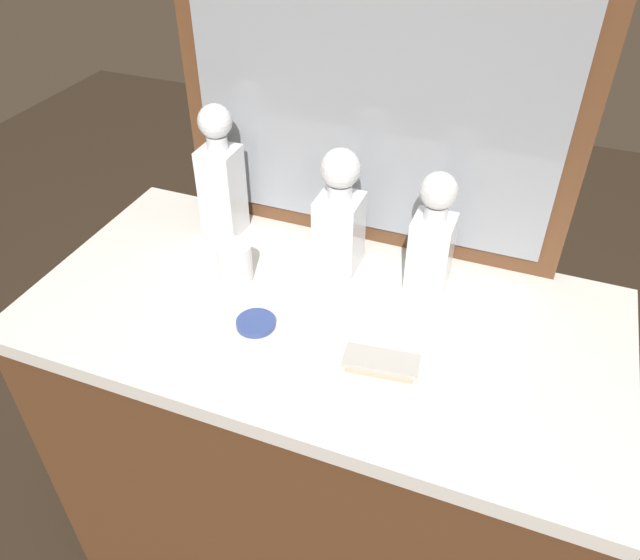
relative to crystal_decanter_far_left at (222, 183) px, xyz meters
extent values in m
plane|color=#2D2319|center=(0.31, -0.19, -1.02)|extent=(6.00, 6.00, 0.00)
cube|color=brown|center=(0.31, -0.19, -0.59)|extent=(1.14, 0.58, 0.86)
cube|color=silver|center=(0.31, -0.19, -0.14)|extent=(1.18, 0.60, 0.03)
cube|color=brown|center=(0.31, 0.09, 0.20)|extent=(0.85, 0.03, 0.64)
cube|color=gray|center=(0.31, 0.08, 0.20)|extent=(0.77, 0.01, 0.56)
cube|color=white|center=(0.00, 0.00, -0.02)|extent=(0.08, 0.08, 0.21)
cube|color=#8C4C14|center=(0.00, 0.00, -0.05)|extent=(0.07, 0.07, 0.16)
cylinder|color=white|center=(0.00, 0.00, 0.10)|extent=(0.04, 0.04, 0.03)
sphere|color=white|center=(0.00, 0.00, 0.15)|extent=(0.07, 0.07, 0.07)
cube|color=white|center=(0.29, -0.03, -0.04)|extent=(0.09, 0.09, 0.17)
cube|color=#8C4C14|center=(0.29, -0.03, -0.08)|extent=(0.08, 0.08, 0.10)
cylinder|color=white|center=(0.29, -0.03, 0.06)|extent=(0.05, 0.05, 0.03)
sphere|color=white|center=(0.29, -0.03, 0.11)|extent=(0.08, 0.08, 0.08)
cube|color=white|center=(0.49, -0.03, -0.04)|extent=(0.08, 0.08, 0.16)
cube|color=#8C4C14|center=(0.49, -0.03, -0.07)|extent=(0.07, 0.07, 0.10)
cylinder|color=white|center=(0.49, -0.03, 0.05)|extent=(0.04, 0.04, 0.03)
sphere|color=white|center=(0.49, -0.03, 0.10)|extent=(0.07, 0.07, 0.07)
cylinder|color=white|center=(0.11, -0.16, -0.08)|extent=(0.07, 0.07, 0.08)
cylinder|color=silver|center=(0.11, -0.16, -0.12)|extent=(0.07, 0.07, 0.01)
cube|color=#B7A88C|center=(0.47, -0.30, -0.12)|extent=(0.13, 0.06, 0.01)
cube|color=#B7B5AD|center=(0.47, -0.30, -0.11)|extent=(0.14, 0.07, 0.01)
cylinder|color=#33478C|center=(0.21, -0.28, -0.12)|extent=(0.08, 0.08, 0.01)
camera|label=1|loc=(0.64, -1.05, 0.68)|focal=34.74mm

